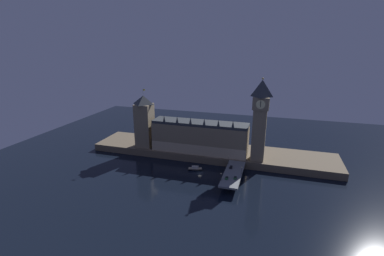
# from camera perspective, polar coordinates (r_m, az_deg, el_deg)

# --- Properties ---
(ground_plane) EXTENTS (400.00, 400.00, 0.00)m
(ground_plane) POSITION_cam_1_polar(r_m,az_deg,el_deg) (224.73, 1.60, -9.22)
(ground_plane) COLOR black
(embankment) EXTENTS (220.00, 42.00, 6.28)m
(embankment) POSITION_cam_1_polar(r_m,az_deg,el_deg) (258.07, 3.91, -4.92)
(embankment) COLOR brown
(embankment) RESTS_ON ground_plane
(parliament_hall) EXTENTS (84.27, 19.79, 32.96)m
(parliament_hall) POSITION_cam_1_polar(r_m,az_deg,el_deg) (246.16, 1.61, -1.81)
(parliament_hall) COLOR #7F7056
(parliament_hall) RESTS_ON embankment
(clock_tower) EXTENTS (12.99, 13.10, 67.77)m
(clock_tower) POSITION_cam_1_polar(r_m,az_deg,el_deg) (228.95, 13.78, 2.03)
(clock_tower) COLOR #7F7056
(clock_tower) RESTS_ON embankment
(victoria_tower) EXTENTS (14.78, 14.78, 54.10)m
(victoria_tower) POSITION_cam_1_polar(r_m,az_deg,el_deg) (260.06, -9.74, 1.40)
(victoria_tower) COLOR #7F7056
(victoria_tower) RESTS_ON embankment
(bridge) EXTENTS (13.27, 46.00, 6.37)m
(bridge) POSITION_cam_1_polar(r_m,az_deg,el_deg) (213.39, 8.39, -9.48)
(bridge) COLOR slate
(bridge) RESTS_ON ground_plane
(car_northbound_lead) EXTENTS (1.97, 4.79, 1.49)m
(car_northbound_lead) POSITION_cam_1_polar(r_m,az_deg,el_deg) (220.02, 7.99, -7.94)
(car_northbound_lead) COLOR black
(car_northbound_lead) RESTS_ON bridge
(car_northbound_trail) EXTENTS (2.02, 4.07, 1.59)m
(car_northbound_trail) POSITION_cam_1_polar(r_m,az_deg,el_deg) (203.04, 7.11, -10.12)
(car_northbound_trail) COLOR #235633
(car_northbound_trail) RESTS_ON bridge
(car_southbound_lead) EXTENTS (2.07, 3.91, 1.40)m
(car_southbound_lead) POSITION_cam_1_polar(r_m,az_deg,el_deg) (204.39, 8.86, -10.03)
(car_southbound_lead) COLOR #235633
(car_southbound_lead) RESTS_ON bridge
(pedestrian_near_rail) EXTENTS (0.38, 0.38, 1.66)m
(pedestrian_near_rail) POSITION_cam_1_polar(r_m,az_deg,el_deg) (201.76, 6.19, -10.23)
(pedestrian_near_rail) COLOR black
(pedestrian_near_rail) RESTS_ON bridge
(street_lamp_near) EXTENTS (1.34, 0.60, 5.90)m
(street_lamp_near) POSITION_cam_1_polar(r_m,az_deg,el_deg) (198.86, 5.99, -9.73)
(street_lamp_near) COLOR #2D3333
(street_lamp_near) RESTS_ON bridge
(street_lamp_mid) EXTENTS (1.34, 0.60, 5.88)m
(street_lamp_mid) POSITION_cam_1_polar(r_m,az_deg,el_deg) (210.42, 10.15, -8.36)
(street_lamp_mid) COLOR #2D3333
(street_lamp_mid) RESTS_ON bridge
(street_lamp_far) EXTENTS (1.34, 0.60, 7.28)m
(street_lamp_far) POSITION_cam_1_polar(r_m,az_deg,el_deg) (224.87, 7.47, -6.28)
(street_lamp_far) COLOR #2D3333
(street_lamp_far) RESTS_ON bridge
(boat_upstream) EXTENTS (12.83, 7.03, 3.49)m
(boat_upstream) POSITION_cam_1_polar(r_m,az_deg,el_deg) (228.96, 0.64, -8.34)
(boat_upstream) COLOR #28282D
(boat_upstream) RESTS_ON ground_plane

